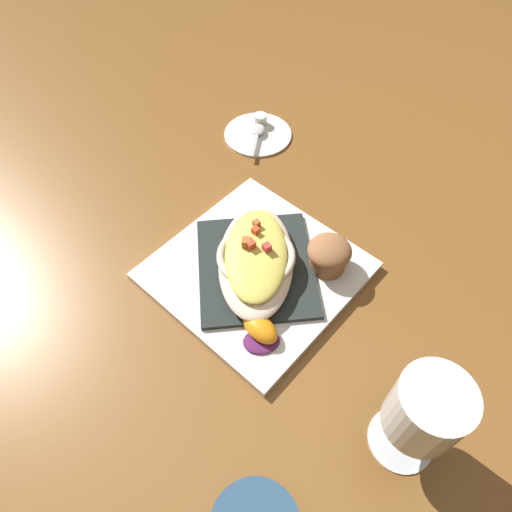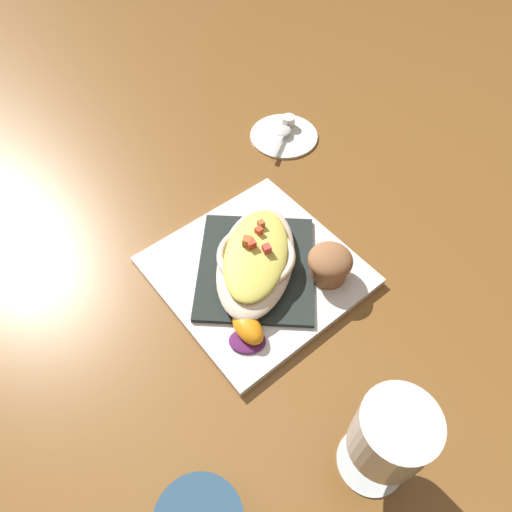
% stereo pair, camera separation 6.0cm
% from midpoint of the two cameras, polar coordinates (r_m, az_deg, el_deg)
% --- Properties ---
extents(ground_plane, '(2.60, 2.60, 0.00)m').
position_cam_midpoint_polar(ground_plane, '(0.68, 2.51, -2.28)').
color(ground_plane, brown).
extents(square_plate, '(0.31, 0.31, 0.01)m').
position_cam_midpoint_polar(square_plate, '(0.68, 2.53, -1.98)').
color(square_plate, white).
rests_on(square_plate, ground_plane).
extents(folded_napkin, '(0.24, 0.24, 0.01)m').
position_cam_midpoint_polar(folded_napkin, '(0.67, 2.56, -1.50)').
color(folded_napkin, '#252C2B').
rests_on(folded_napkin, square_plate).
extents(gratin_dish, '(0.22, 0.18, 0.05)m').
position_cam_midpoint_polar(gratin_dish, '(0.65, 2.63, -0.34)').
color(gratin_dish, beige).
rests_on(gratin_dish, folded_napkin).
extents(muffin, '(0.06, 0.06, 0.05)m').
position_cam_midpoint_polar(muffin, '(0.66, 11.55, -1.08)').
color(muffin, '#98623C').
rests_on(muffin, square_plate).
extents(orange_garnish, '(0.06, 0.07, 0.02)m').
position_cam_midpoint_polar(orange_garnish, '(0.61, 1.83, -9.22)').
color(orange_garnish, '#582057').
rests_on(orange_garnish, square_plate).
extents(stemmed_glass, '(0.08, 0.08, 0.15)m').
position_cam_midpoint_polar(stemmed_glass, '(0.51, 19.53, -20.27)').
color(stemmed_glass, white).
rests_on(stemmed_glass, ground_plane).
extents(creamer_saucer, '(0.12, 0.12, 0.01)m').
position_cam_midpoint_polar(creamer_saucer, '(0.89, 5.41, 14.37)').
color(creamer_saucer, white).
rests_on(creamer_saucer, ground_plane).
extents(spoon, '(0.09, 0.05, 0.01)m').
position_cam_midpoint_polar(spoon, '(0.88, 5.36, 14.60)').
color(spoon, silver).
rests_on(spoon, creamer_saucer).
extents(creamer_cup_0, '(0.02, 0.02, 0.02)m').
position_cam_midpoint_polar(creamer_cup_0, '(0.90, 5.95, 16.01)').
color(creamer_cup_0, white).
rests_on(creamer_cup_0, creamer_saucer).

